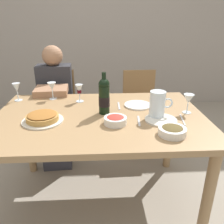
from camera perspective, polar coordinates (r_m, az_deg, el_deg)
The scene contains 21 objects.
ground_plane at distance 2.06m, azimuth -2.66°, elevation -20.59°, with size 8.00×8.00×0.00m, color gray.
back_wall at distance 3.82m, azimuth -3.52°, elevation 22.43°, with size 8.00×0.10×2.80m, color #A3998E.
dining_table at distance 1.68m, azimuth -3.06°, elevation -3.72°, with size 1.50×1.00×0.76m.
wine_bottle at distance 1.63m, azimuth -1.97°, elevation 3.95°, with size 0.08×0.08×0.30m.
water_pitcher at distance 1.60m, azimuth 11.22°, elevation 1.45°, with size 0.16×0.11×0.19m.
baked_tart at distance 1.60m, azimuth -16.94°, elevation -1.35°, with size 0.27×0.27×0.06m.
salad_bowl at distance 1.49m, azimuth 0.84°, elevation -1.95°, with size 0.15×0.15×0.06m.
olive_bowl at distance 1.41m, azimuth 14.77°, elevation -4.47°, with size 0.17×0.17×0.06m.
wine_glass_left_diner at distance 2.00m, azimuth -14.74°, elevation 6.07°, with size 0.07×0.07×0.15m.
wine_glass_right_diner at distance 1.73m, azimuth 18.52°, elevation 2.96°, with size 0.07×0.07×0.14m.
wine_glass_centre at distance 1.89m, azimuth -8.18°, elevation 5.46°, with size 0.06×0.06×0.15m.
wine_glass_spare at distance 2.05m, azimuth -22.68°, elevation 5.47°, with size 0.06×0.06×0.15m.
dinner_plate_left_setting at distance 1.82m, azimuth 6.45°, elevation 1.73°, with size 0.21×0.21×0.01m, color white.
dinner_plate_right_setting at distance 1.58m, azimuth 12.08°, elevation -1.93°, with size 0.22×0.22×0.01m, color silver.
fork_left_setting at distance 1.80m, azimuth 1.73°, elevation 1.55°, with size 0.16×0.01×0.01m, color silver.
knife_left_setting at distance 1.85m, azimuth 11.03°, elevation 1.70°, with size 0.18×0.01×0.01m, color silver.
knife_right_setting at distance 1.63m, azimuth 17.17°, elevation -1.88°, with size 0.18×0.01×0.01m, color silver.
spoon_right_setting at distance 1.55m, azimuth 6.72°, elevation -2.20°, with size 0.16×0.01×0.01m, color silver.
chair_left at distance 2.63m, azimuth -13.08°, elevation 1.64°, with size 0.42×0.42×0.87m.
diner_left at distance 2.36m, azimuth -13.94°, elevation 2.30°, with size 0.35×0.52×1.16m.
chair_right at distance 2.58m, azimuth 6.92°, elevation 1.70°, with size 0.41×0.41×0.87m.
Camera 1 is at (0.01, -1.50, 1.41)m, focal length 36.68 mm.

